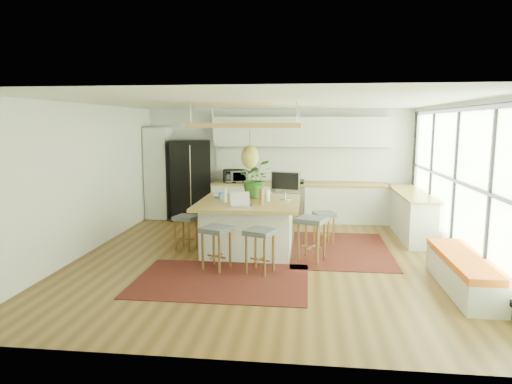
# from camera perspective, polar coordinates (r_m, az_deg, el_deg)

# --- Properties ---
(floor) EXTENTS (7.00, 7.00, 0.00)m
(floor) POSITION_cam_1_polar(r_m,az_deg,el_deg) (8.06, 1.02, -8.31)
(floor) COLOR #543918
(floor) RESTS_ON ground
(ceiling) EXTENTS (7.00, 7.00, 0.00)m
(ceiling) POSITION_cam_1_polar(r_m,az_deg,el_deg) (7.72, 1.07, 11.23)
(ceiling) COLOR white
(ceiling) RESTS_ON ground
(wall_back) EXTENTS (6.50, 0.00, 6.50)m
(wall_back) POSITION_cam_1_polar(r_m,az_deg,el_deg) (11.25, 2.77, 3.52)
(wall_back) COLOR silver
(wall_back) RESTS_ON ground
(wall_front) EXTENTS (6.50, 0.00, 6.50)m
(wall_front) POSITION_cam_1_polar(r_m,az_deg,el_deg) (4.36, -3.41, -4.65)
(wall_front) COLOR silver
(wall_front) RESTS_ON ground
(wall_left) EXTENTS (0.00, 7.00, 7.00)m
(wall_left) POSITION_cam_1_polar(r_m,az_deg,el_deg) (8.71, -20.76, 1.48)
(wall_left) COLOR silver
(wall_left) RESTS_ON ground
(wall_right) EXTENTS (0.00, 7.00, 7.00)m
(wall_right) POSITION_cam_1_polar(r_m,az_deg,el_deg) (8.14, 24.46, 0.80)
(wall_right) COLOR silver
(wall_right) RESTS_ON ground
(window_wall) EXTENTS (0.10, 6.20, 2.60)m
(window_wall) POSITION_cam_1_polar(r_m,az_deg,el_deg) (8.12, 24.29, 1.15)
(window_wall) COLOR black
(window_wall) RESTS_ON wall_right
(pantry) EXTENTS (0.55, 0.60, 2.25)m
(pantry) POSITION_cam_1_polar(r_m,az_deg,el_deg) (11.53, -12.15, 2.35)
(pantry) COLOR silver
(pantry) RESTS_ON floor
(back_counter_base) EXTENTS (4.20, 0.60, 0.88)m
(back_counter_base) POSITION_cam_1_polar(r_m,az_deg,el_deg) (11.03, 5.47, -1.38)
(back_counter_base) COLOR silver
(back_counter_base) RESTS_ON floor
(back_counter_top) EXTENTS (4.24, 0.64, 0.05)m
(back_counter_top) POSITION_cam_1_polar(r_m,az_deg,el_deg) (10.96, 5.51, 0.99)
(back_counter_top) COLOR olive
(back_counter_top) RESTS_ON back_counter_base
(backsplash) EXTENTS (4.20, 0.02, 0.80)m
(backsplash) POSITION_cam_1_polar(r_m,az_deg,el_deg) (11.20, 5.57, 3.47)
(backsplash) COLOR white
(backsplash) RESTS_ON wall_back
(upper_cabinets) EXTENTS (4.20, 0.34, 0.70)m
(upper_cabinets) POSITION_cam_1_polar(r_m,az_deg,el_deg) (11.00, 5.62, 7.55)
(upper_cabinets) COLOR silver
(upper_cabinets) RESTS_ON wall_back
(range) EXTENTS (0.76, 0.62, 1.00)m
(range) POSITION_cam_1_polar(r_m,az_deg,el_deg) (11.02, 4.18, -1.05)
(range) COLOR #A5A5AA
(range) RESTS_ON floor
(right_counter_base) EXTENTS (0.60, 2.50, 0.88)m
(right_counter_base) POSITION_cam_1_polar(r_m,az_deg,el_deg) (10.10, 18.97, -2.74)
(right_counter_base) COLOR silver
(right_counter_base) RESTS_ON floor
(right_counter_top) EXTENTS (0.64, 2.54, 0.05)m
(right_counter_top) POSITION_cam_1_polar(r_m,az_deg,el_deg) (10.03, 19.10, -0.16)
(right_counter_top) COLOR olive
(right_counter_top) RESTS_ON right_counter_base
(window_bench) EXTENTS (0.52, 2.00, 0.50)m
(window_bench) POSITION_cam_1_polar(r_m,az_deg,el_deg) (7.16, 24.54, -9.23)
(window_bench) COLOR silver
(window_bench) RESTS_ON floor
(ceiling_panel) EXTENTS (1.86, 1.86, 0.80)m
(ceiling_panel) POSITION_cam_1_polar(r_m,az_deg,el_deg) (8.15, -0.78, 6.52)
(ceiling_panel) COLOR olive
(ceiling_panel) RESTS_ON ceiling
(rug_near) EXTENTS (2.60, 1.80, 0.01)m
(rug_near) POSITION_cam_1_polar(r_m,az_deg,el_deg) (6.99, -4.39, -11.01)
(rug_near) COLOR black
(rug_near) RESTS_ON floor
(rug_right) EXTENTS (1.80, 2.60, 0.01)m
(rug_right) POSITION_cam_1_polar(r_m,az_deg,el_deg) (8.72, 10.55, -7.11)
(rug_right) COLOR black
(rug_right) RESTS_ON floor
(fridge) EXTENTS (1.14, 1.00, 1.95)m
(fridge) POSITION_cam_1_polar(r_m,az_deg,el_deg) (11.34, -8.29, 1.33)
(fridge) COLOR black
(fridge) RESTS_ON floor
(island) EXTENTS (1.85, 1.85, 0.93)m
(island) POSITION_cam_1_polar(r_m,az_deg,el_deg) (8.44, -0.89, -4.27)
(island) COLOR olive
(island) RESTS_ON floor
(stool_near_left) EXTENTS (0.55, 0.55, 0.71)m
(stool_near_left) POSITION_cam_1_polar(r_m,az_deg,el_deg) (7.39, -5.00, -7.07)
(stool_near_left) COLOR #474A4F
(stool_near_left) RESTS_ON floor
(stool_near_right) EXTENTS (0.54, 0.54, 0.71)m
(stool_near_right) POSITION_cam_1_polar(r_m,az_deg,el_deg) (7.19, 0.50, -7.47)
(stool_near_right) COLOR #474A4F
(stool_near_right) RESTS_ON floor
(stool_right_front) EXTENTS (0.58, 0.58, 0.76)m
(stool_right_front) POSITION_cam_1_polar(r_m,az_deg,el_deg) (7.88, 6.99, -6.09)
(stool_right_front) COLOR #474A4F
(stool_right_front) RESTS_ON floor
(stool_right_back) EXTENTS (0.48, 0.48, 0.64)m
(stool_right_back) POSITION_cam_1_polar(r_m,az_deg,el_deg) (8.94, 8.53, -4.36)
(stool_right_back) COLOR #474A4F
(stool_right_back) RESTS_ON floor
(stool_left_side) EXTENTS (0.47, 0.47, 0.64)m
(stool_left_side) POSITION_cam_1_polar(r_m,az_deg,el_deg) (8.62, -8.78, -4.85)
(stool_left_side) COLOR #474A4F
(stool_left_side) RESTS_ON floor
(laptop) EXTENTS (0.45, 0.47, 0.26)m
(laptop) POSITION_cam_1_polar(r_m,az_deg,el_deg) (7.79, -1.84, -0.97)
(laptop) COLOR #A5A5AA
(laptop) RESTS_ON island
(monitor) EXTENTS (0.62, 0.36, 0.54)m
(monitor) POSITION_cam_1_polar(r_m,az_deg,el_deg) (8.50, 3.68, 0.78)
(monitor) COLOR #A5A5AA
(monitor) RESTS_ON island
(microwave) EXTENTS (0.63, 0.49, 0.37)m
(microwave) POSITION_cam_1_polar(r_m,az_deg,el_deg) (11.01, -2.60, 2.17)
(microwave) COLOR #A5A5AA
(microwave) RESTS_ON back_counter_top
(island_plant) EXTENTS (0.68, 0.75, 0.58)m
(island_plant) POSITION_cam_1_polar(r_m,az_deg,el_deg) (8.74, -0.07, 1.20)
(island_plant) COLOR #1E4C19
(island_plant) RESTS_ON island
(island_bowl) EXTENTS (0.24, 0.24, 0.05)m
(island_bowl) POSITION_cam_1_polar(r_m,az_deg,el_deg) (8.77, -4.65, -0.53)
(island_bowl) COLOR white
(island_bowl) RESTS_ON island
(island_bottle_0) EXTENTS (0.07, 0.07, 0.19)m
(island_bottle_0) POSITION_cam_1_polar(r_m,az_deg,el_deg) (8.52, -4.48, -0.34)
(island_bottle_0) COLOR blue
(island_bottle_0) RESTS_ON island
(island_bottle_1) EXTENTS (0.07, 0.07, 0.19)m
(island_bottle_1) POSITION_cam_1_polar(r_m,az_deg,el_deg) (8.25, -3.79, -0.63)
(island_bottle_1) COLOR white
(island_bottle_1) RESTS_ON island
(island_bottle_2) EXTENTS (0.07, 0.07, 0.19)m
(island_bottle_2) POSITION_cam_1_polar(r_m,az_deg,el_deg) (8.01, 0.60, -0.89)
(island_bottle_2) COLOR #974F32
(island_bottle_2) RESTS_ON island
(island_bottle_3) EXTENTS (0.07, 0.07, 0.19)m
(island_bottle_3) POSITION_cam_1_polar(r_m,az_deg,el_deg) (8.35, 1.53, -0.50)
(island_bottle_3) COLOR white
(island_bottle_3) RESTS_ON island
(island_bottle_4) EXTENTS (0.07, 0.07, 0.19)m
(island_bottle_4) POSITION_cam_1_polar(r_m,az_deg,el_deg) (8.61, -2.00, -0.23)
(island_bottle_4) COLOR #688650
(island_bottle_4) RESTS_ON island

